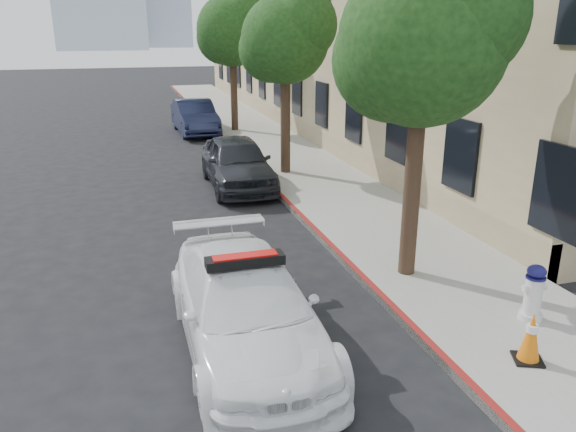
# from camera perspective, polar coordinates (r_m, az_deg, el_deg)

# --- Properties ---
(ground) EXTENTS (120.00, 120.00, 0.00)m
(ground) POSITION_cam_1_polar(r_m,az_deg,el_deg) (11.61, -5.71, -4.12)
(ground) COLOR black
(ground) RESTS_ON ground
(sidewalk) EXTENTS (3.20, 50.00, 0.15)m
(sidewalk) POSITION_cam_1_polar(r_m,az_deg,el_deg) (21.72, -1.46, 6.94)
(sidewalk) COLOR gray
(sidewalk) RESTS_ON ground
(curb_strip) EXTENTS (0.12, 50.00, 0.15)m
(curb_strip) POSITION_cam_1_polar(r_m,az_deg,el_deg) (21.38, -5.47, 6.67)
(curb_strip) COLOR maroon
(curb_strip) RESTS_ON ground
(building) EXTENTS (8.00, 36.00, 10.00)m
(building) POSITION_cam_1_polar(r_m,az_deg,el_deg) (27.86, 7.43, 19.56)
(building) COLOR tan
(building) RESTS_ON ground
(tree_near) EXTENTS (2.92, 2.82, 5.62)m
(tree_near) POSITION_cam_1_polar(r_m,az_deg,el_deg) (9.81, 13.75, 16.98)
(tree_near) COLOR black
(tree_near) RESTS_ON sidewalk
(tree_mid) EXTENTS (2.77, 2.64, 5.43)m
(tree_mid) POSITION_cam_1_polar(r_m,az_deg,el_deg) (17.23, -0.17, 17.59)
(tree_mid) COLOR black
(tree_mid) RESTS_ON sidewalk
(tree_far) EXTENTS (3.10, 3.00, 5.81)m
(tree_far) POSITION_cam_1_polar(r_m,az_deg,el_deg) (25.00, -5.63, 18.34)
(tree_far) COLOR black
(tree_far) RESTS_ON sidewalk
(police_car) EXTENTS (1.87, 4.60, 1.48)m
(police_car) POSITION_cam_1_polar(r_m,az_deg,el_deg) (8.14, -4.27, -9.23)
(police_car) COLOR white
(police_car) RESTS_ON ground
(parked_car_mid) EXTENTS (1.82, 4.38, 1.48)m
(parked_car_mid) POSITION_cam_1_polar(r_m,az_deg,el_deg) (16.46, -5.18, 5.45)
(parked_car_mid) COLOR black
(parked_car_mid) RESTS_ON ground
(parked_car_far) EXTENTS (1.71, 4.48, 1.46)m
(parked_car_far) POSITION_cam_1_polar(r_m,az_deg,el_deg) (25.46, -9.45, 9.92)
(parked_car_far) COLOR #151A36
(parked_car_far) RESTS_ON ground
(fire_hydrant) EXTENTS (0.38, 0.35, 0.91)m
(fire_hydrant) POSITION_cam_1_polar(r_m,az_deg,el_deg) (9.47, 23.66, -7.21)
(fire_hydrant) COLOR silver
(fire_hydrant) RESTS_ON sidewalk
(traffic_cone) EXTENTS (0.49, 0.49, 0.72)m
(traffic_cone) POSITION_cam_1_polar(r_m,az_deg,el_deg) (8.39, 23.45, -11.24)
(traffic_cone) COLOR black
(traffic_cone) RESTS_ON sidewalk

